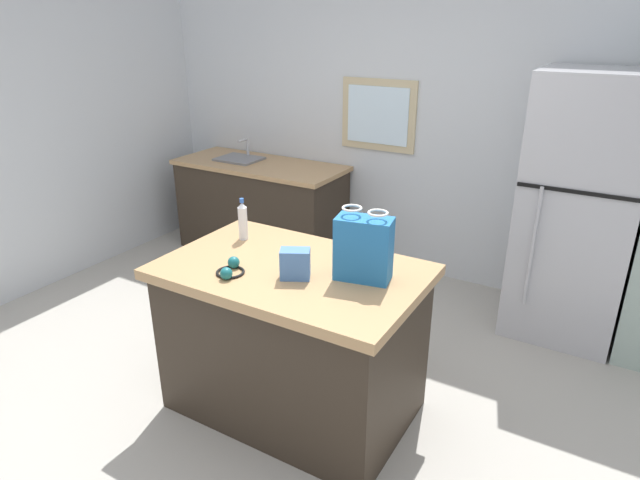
{
  "coord_description": "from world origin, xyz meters",
  "views": [
    {
      "loc": [
        1.53,
        -2.09,
        2.14
      ],
      "look_at": [
        0.07,
        0.38,
        0.95
      ],
      "focal_mm": 30.5,
      "sensor_mm": 36.0,
      "label": 1
    }
  ],
  "objects_px": {
    "shopping_bag": "(364,248)",
    "bottle": "(243,221)",
    "kitchen_island": "(293,339)",
    "refrigerator": "(578,209)",
    "small_box": "(295,264)",
    "ear_defenders": "(230,269)"
  },
  "relations": [
    {
      "from": "small_box",
      "to": "bottle",
      "type": "xyz_separation_m",
      "value": [
        -0.55,
        0.28,
        0.04
      ]
    },
    {
      "from": "small_box",
      "to": "bottle",
      "type": "height_order",
      "value": "bottle"
    },
    {
      "from": "small_box",
      "to": "bottle",
      "type": "distance_m",
      "value": 0.62
    },
    {
      "from": "small_box",
      "to": "ear_defenders",
      "type": "height_order",
      "value": "small_box"
    },
    {
      "from": "refrigerator",
      "to": "shopping_bag",
      "type": "bearing_deg",
      "value": -115.93
    },
    {
      "from": "kitchen_island",
      "to": "ear_defenders",
      "type": "bearing_deg",
      "value": -135.96
    },
    {
      "from": "bottle",
      "to": "small_box",
      "type": "bearing_deg",
      "value": -27.16
    },
    {
      "from": "refrigerator",
      "to": "ear_defenders",
      "type": "xyz_separation_m",
      "value": [
        -1.43,
        -1.97,
        0.01
      ]
    },
    {
      "from": "kitchen_island",
      "to": "refrigerator",
      "type": "height_order",
      "value": "refrigerator"
    },
    {
      "from": "refrigerator",
      "to": "shopping_bag",
      "type": "relative_size",
      "value": 4.94
    },
    {
      "from": "kitchen_island",
      "to": "bottle",
      "type": "relative_size",
      "value": 5.5
    },
    {
      "from": "kitchen_island",
      "to": "bottle",
      "type": "bearing_deg",
      "value": 157.96
    },
    {
      "from": "kitchen_island",
      "to": "refrigerator",
      "type": "xyz_separation_m",
      "value": [
        1.2,
        1.74,
        0.46
      ]
    },
    {
      "from": "refrigerator",
      "to": "bottle",
      "type": "height_order",
      "value": "refrigerator"
    },
    {
      "from": "shopping_bag",
      "to": "bottle",
      "type": "distance_m",
      "value": 0.86
    },
    {
      "from": "refrigerator",
      "to": "ear_defenders",
      "type": "relative_size",
      "value": 9.35
    },
    {
      "from": "shopping_bag",
      "to": "ear_defenders",
      "type": "relative_size",
      "value": 1.89
    },
    {
      "from": "shopping_bag",
      "to": "bottle",
      "type": "height_order",
      "value": "shopping_bag"
    },
    {
      "from": "bottle",
      "to": "kitchen_island",
      "type": "bearing_deg",
      "value": -22.04
    },
    {
      "from": "shopping_bag",
      "to": "refrigerator",
      "type": "bearing_deg",
      "value": 64.07
    },
    {
      "from": "shopping_bag",
      "to": "small_box",
      "type": "relative_size",
      "value": 2.4
    },
    {
      "from": "refrigerator",
      "to": "shopping_bag",
      "type": "xyz_separation_m",
      "value": [
        -0.81,
        -1.67,
        0.15
      ]
    }
  ]
}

